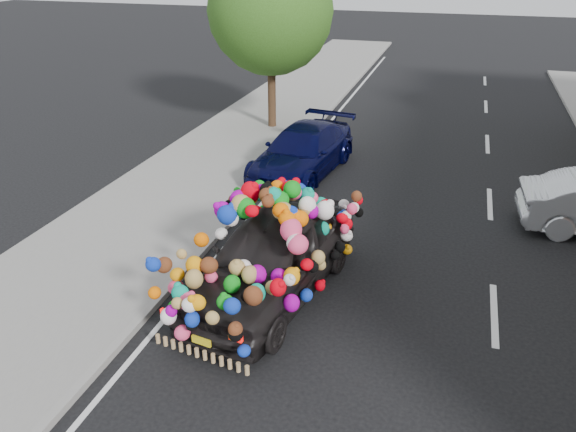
# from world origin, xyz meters

# --- Properties ---
(ground) EXTENTS (100.00, 100.00, 0.00)m
(ground) POSITION_xyz_m (0.00, 0.00, 0.00)
(ground) COLOR black
(ground) RESTS_ON ground
(sidewalk) EXTENTS (4.00, 60.00, 0.12)m
(sidewalk) POSITION_xyz_m (-4.30, 0.00, 0.06)
(sidewalk) COLOR gray
(sidewalk) RESTS_ON ground
(kerb) EXTENTS (0.15, 60.00, 0.13)m
(kerb) POSITION_xyz_m (-2.35, 0.00, 0.07)
(kerb) COLOR gray
(kerb) RESTS_ON ground
(lane_markings) EXTENTS (6.00, 50.00, 0.01)m
(lane_markings) POSITION_xyz_m (3.60, 0.00, 0.01)
(lane_markings) COLOR silver
(lane_markings) RESTS_ON ground
(tree_near_sidewalk) EXTENTS (4.20, 4.20, 6.13)m
(tree_near_sidewalk) POSITION_xyz_m (-3.80, 9.50, 4.02)
(tree_near_sidewalk) COLOR #332114
(tree_near_sidewalk) RESTS_ON ground
(plush_art_car) EXTENTS (2.97, 5.09, 2.22)m
(plush_art_car) POSITION_xyz_m (-0.45, -0.49, 1.14)
(plush_art_car) COLOR black
(plush_art_car) RESTS_ON ground
(navy_sedan) EXTENTS (2.50, 4.83, 1.34)m
(navy_sedan) POSITION_xyz_m (-1.58, 5.61, 0.67)
(navy_sedan) COLOR black
(navy_sedan) RESTS_ON ground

